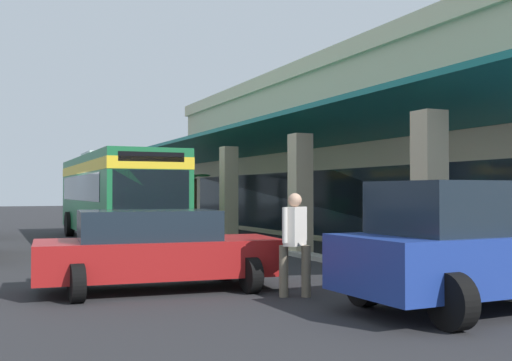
# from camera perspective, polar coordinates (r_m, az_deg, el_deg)

# --- Properties ---
(ground) EXTENTS (120.00, 120.00, 0.00)m
(ground) POSITION_cam_1_polar(r_m,az_deg,el_deg) (25.40, 3.36, -5.13)
(ground) COLOR #262628
(curb_strip) EXTENTS (33.61, 0.50, 0.12)m
(curb_strip) POSITION_cam_1_polar(r_m,az_deg,el_deg) (22.94, -3.05, -5.42)
(curb_strip) COLOR #9E998E
(curb_strip) RESTS_ON ground
(plaza_building) EXTENTS (28.31, 16.46, 6.94)m
(plaza_building) POSITION_cam_1_polar(r_m,az_deg,el_deg) (27.88, 15.76, 2.41)
(plaza_building) COLOR #C6B793
(plaza_building) RESTS_ON ground
(transit_bus) EXTENTS (11.24, 2.93, 3.34)m
(transit_bus) POSITION_cam_1_polar(r_m,az_deg,el_deg) (23.40, -12.88, -0.92)
(transit_bus) COLOR #196638
(transit_bus) RESTS_ON ground
(parked_suv_blue) EXTENTS (2.79, 4.85, 1.97)m
(parked_suv_blue) POSITION_cam_1_polar(r_m,az_deg,el_deg) (10.29, 20.41, -5.41)
(parked_suv_blue) COLOR navy
(parked_suv_blue) RESTS_ON ground
(parked_sedan_red) EXTENTS (2.72, 4.55, 1.47)m
(parked_sedan_red) POSITION_cam_1_polar(r_m,az_deg,el_deg) (11.58, -9.21, -6.28)
(parked_sedan_red) COLOR maroon
(parked_sedan_red) RESTS_ON ground
(pedestrian) EXTENTS (0.49, 0.63, 1.79)m
(pedestrian) POSITION_cam_1_polar(r_m,az_deg,el_deg) (10.68, 3.61, -5.30)
(pedestrian) COLOR #726651
(pedestrian) RESTS_ON ground
(potted_palm) EXTENTS (1.64, 1.74, 2.68)m
(potted_palm) POSITION_cam_1_polar(r_m,az_deg,el_deg) (28.85, -5.66, -3.22)
(potted_palm) COLOR brown
(potted_palm) RESTS_ON ground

